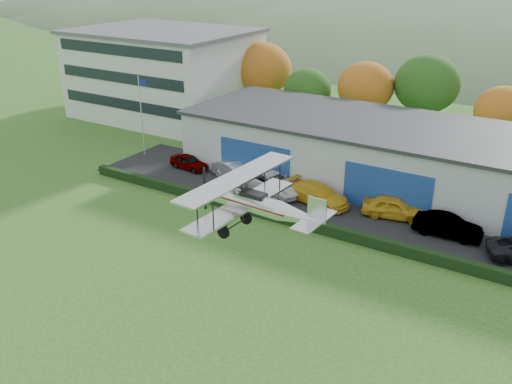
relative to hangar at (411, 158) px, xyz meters
The scene contains 15 objects.
ground 28.55m from the hangar, 100.13° to the right, with size 300.00×300.00×0.00m, color #2B5D1D.
apron 7.72m from the hangar, 105.99° to the right, with size 48.00×9.00×0.05m, color black.
hedge 12.16m from the hangar, 99.64° to the right, with size 46.00×0.60×0.80m, color black.
hangar is the anchor object (origin of this frame).
office_block 33.84m from the hangar, 167.99° to the left, with size 20.60×15.60×10.40m.
flagpole 25.68m from the hangar, 166.49° to the right, with size 1.05×0.10×8.00m.
tree_belt 13.63m from the hangar, 108.16° to the left, with size 75.70×13.22×10.12m.
distant_hills 113.51m from the hangar, 94.79° to the left, with size 430.00×196.00×56.00m.
car_0 20.05m from the hangar, 160.48° to the right, with size 1.58×3.92×1.33m, color gray.
car_1 15.27m from the hangar, 154.05° to the right, with size 1.68×4.83×1.59m, color silver.
car_2 12.01m from the hangar, 142.25° to the right, with size 2.78×6.04×1.68m, color silver.
car_3 9.17m from the hangar, 125.05° to the right, with size 2.25×5.54×1.61m, color gold.
car_4 6.92m from the hangar, 82.33° to the right, with size 1.91×4.74×1.62m, color gold.
car_5 9.34m from the hangar, 55.80° to the right, with size 1.65×4.74×1.56m, color gray.
biplane 22.95m from the hangar, 94.40° to the right, with size 7.48×8.57×3.21m.
Camera 1 is at (16.60, -16.02, 18.52)m, focal length 38.17 mm.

